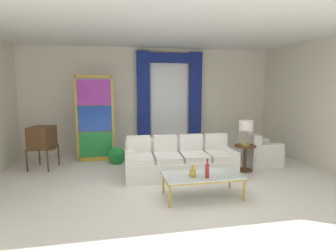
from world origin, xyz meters
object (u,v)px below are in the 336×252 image
(armchair_white, at_px, (258,153))
(stained_glass_divider, at_px, (95,120))
(round_side_table, at_px, (245,156))
(bottle_crystal_tall, at_px, (207,170))
(coffee_table, at_px, (203,176))
(couch_white_long, at_px, (179,161))
(table_lamp_brass, at_px, (246,126))
(bottle_blue_decanter, at_px, (193,173))
(peacock_figurine, at_px, (117,156))
(vintage_tv, at_px, (42,138))

(armchair_white, relative_size, stained_glass_divider, 0.38)
(armchair_white, relative_size, round_side_table, 1.40)
(bottle_crystal_tall, xyz_separation_m, armchair_white, (1.97, 1.86, -0.26))
(coffee_table, xyz_separation_m, bottle_crystal_tall, (0.02, -0.18, 0.17))
(couch_white_long, bearing_deg, round_side_table, -0.89)
(table_lamp_brass, bearing_deg, stained_glass_divider, 155.44)
(bottle_blue_decanter, height_order, peacock_figurine, bottle_blue_decanter)
(bottle_blue_decanter, xyz_separation_m, table_lamp_brass, (1.62, 1.34, 0.55))
(couch_white_long, height_order, coffee_table, couch_white_long)
(vintage_tv, height_order, round_side_table, vintage_tv)
(coffee_table, height_order, bottle_blue_decanter, bottle_blue_decanter)
(peacock_figurine, bearing_deg, vintage_tv, 178.86)
(bottle_crystal_tall, height_order, vintage_tv, vintage_tv)
(bottle_blue_decanter, xyz_separation_m, round_side_table, (1.62, 1.34, -0.13))
(bottle_crystal_tall, relative_size, stained_glass_divider, 0.15)
(coffee_table, distance_m, bottle_blue_decanter, 0.24)
(couch_white_long, xyz_separation_m, peacock_figurine, (-1.32, 1.04, -0.09))
(vintage_tv, distance_m, table_lamp_brass, 4.70)
(stained_glass_divider, relative_size, peacock_figurine, 3.67)
(bottle_blue_decanter, bearing_deg, armchair_white, 38.83)
(bottle_blue_decanter, distance_m, armchair_white, 2.81)
(vintage_tv, xyz_separation_m, stained_glass_divider, (1.19, 0.45, 0.33))
(armchair_white, bearing_deg, peacock_figurine, 169.40)
(coffee_table, xyz_separation_m, table_lamp_brass, (1.42, 1.25, 0.65))
(table_lamp_brass, bearing_deg, round_side_table, 0.00)
(stained_glass_divider, bearing_deg, armchair_white, -15.85)
(couch_white_long, relative_size, round_side_table, 3.98)
(round_side_table, bearing_deg, couch_white_long, 179.11)
(couch_white_long, distance_m, stained_glass_divider, 2.51)
(bottle_crystal_tall, height_order, armchair_white, armchair_white)
(couch_white_long, height_order, peacock_figurine, couch_white_long)
(bottle_crystal_tall, relative_size, round_side_table, 0.56)
(bottle_blue_decanter, bearing_deg, peacock_figurine, 117.05)
(stained_glass_divider, xyz_separation_m, round_side_table, (3.37, -1.54, -0.70))
(bottle_blue_decanter, distance_m, peacock_figurine, 2.71)
(bottle_crystal_tall, bearing_deg, vintage_tv, 141.28)
(couch_white_long, bearing_deg, table_lamp_brass, -0.89)
(bottle_crystal_tall, bearing_deg, table_lamp_brass, 45.58)
(bottle_blue_decanter, bearing_deg, stained_glass_divider, 121.31)
(vintage_tv, bearing_deg, table_lamp_brass, -13.53)
(bottle_crystal_tall, relative_size, armchair_white, 0.40)
(bottle_blue_decanter, relative_size, peacock_figurine, 0.35)
(peacock_figurine, relative_size, round_side_table, 1.01)
(couch_white_long, height_order, armchair_white, couch_white_long)
(armchair_white, height_order, peacock_figurine, armchair_white)
(stained_glass_divider, distance_m, table_lamp_brass, 3.71)
(stained_glass_divider, height_order, round_side_table, stained_glass_divider)
(bottle_crystal_tall, height_order, table_lamp_brass, table_lamp_brass)
(bottle_blue_decanter, xyz_separation_m, peacock_figurine, (-1.22, 2.40, -0.26))
(peacock_figurine, bearing_deg, bottle_blue_decanter, -62.95)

